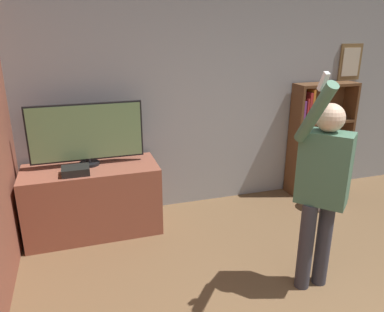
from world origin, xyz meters
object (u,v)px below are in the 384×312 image
at_px(television, 87,134).
at_px(game_console, 76,171).
at_px(bookshelf, 314,140).
at_px(waste_bin, 325,193).
at_px(person, 323,182).

height_order(television, game_console, television).
bearing_deg(game_console, bookshelf, 7.22).
relative_size(game_console, bookshelf, 0.18).
relative_size(game_console, waste_bin, 0.67).
height_order(game_console, bookshelf, bookshelf).
height_order(television, bookshelf, bookshelf).
distance_m(bookshelf, waste_bin, 0.77).
xyz_separation_m(person, waste_bin, (1.06, 1.28, -0.80)).
bearing_deg(person, game_console, -168.04).
xyz_separation_m(television, person, (1.81, -1.65, -0.13)).
xyz_separation_m(game_console, bookshelf, (3.15, 0.40, -0.06)).
relative_size(television, bookshelf, 0.79).
distance_m(bookshelf, person, 2.18).
bearing_deg(game_console, television, 58.58).
bearing_deg(waste_bin, bookshelf, 74.97).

